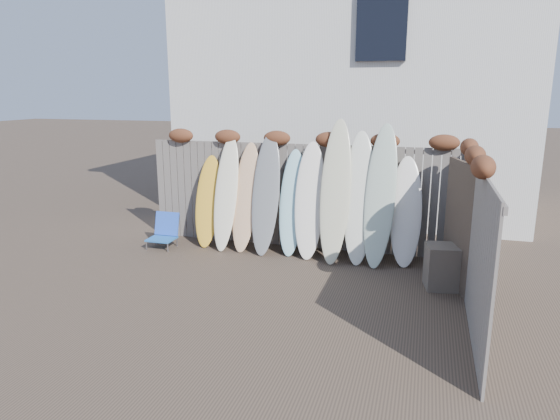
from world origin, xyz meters
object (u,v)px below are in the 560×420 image
(lattice_panel, at_px, (460,227))
(beach_chair, at_px, (164,231))
(surfboard_0, at_px, (208,201))
(wooden_crate, at_px, (445,267))

(lattice_panel, bearing_deg, beach_chair, 158.05)
(beach_chair, bearing_deg, surfboard_0, 25.95)
(beach_chair, relative_size, surfboard_0, 0.36)
(wooden_crate, xyz_separation_m, surfboard_0, (-4.42, 1.05, 0.53))
(wooden_crate, distance_m, lattice_panel, 0.66)
(wooden_crate, height_order, surfboard_0, surfboard_0)
(beach_chair, relative_size, wooden_crate, 0.97)
(wooden_crate, xyz_separation_m, lattice_panel, (0.16, 0.05, 0.64))
(beach_chair, bearing_deg, wooden_crate, -7.42)
(wooden_crate, height_order, lattice_panel, lattice_panel)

